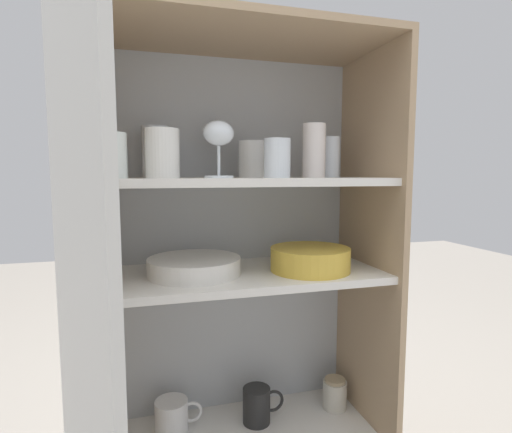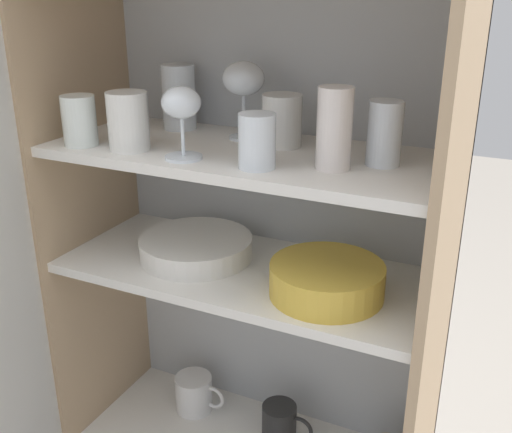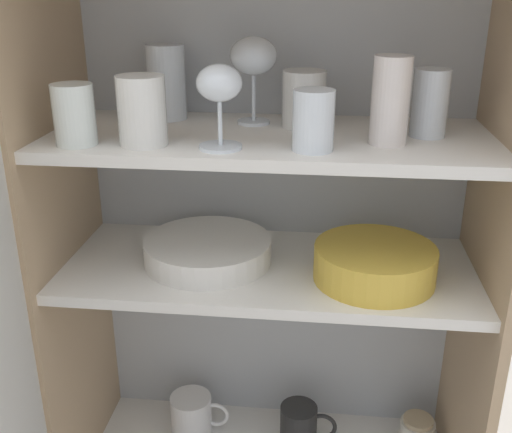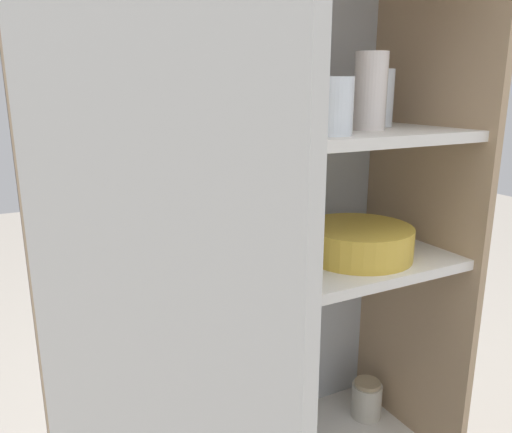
% 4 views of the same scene
% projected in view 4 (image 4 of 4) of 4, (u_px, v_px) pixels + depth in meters
% --- Properties ---
extents(cupboard_back_panel, '(0.80, 0.02, 1.32)m').
position_uv_depth(cupboard_back_panel, '(227.00, 267.00, 1.11)').
color(cupboard_back_panel, '#B2B7BC').
rests_on(cupboard_back_panel, ground_plane).
extents(cupboard_side_left, '(0.02, 0.36, 1.32)m').
position_uv_depth(cupboard_side_left, '(46.00, 342.00, 0.78)').
color(cupboard_side_left, tan).
rests_on(cupboard_side_left, ground_plane).
extents(cupboard_side_right, '(0.02, 0.36, 1.32)m').
position_uv_depth(cupboard_side_right, '(414.00, 263.00, 1.14)').
color(cupboard_side_right, tan).
rests_on(cupboard_side_right, ground_plane).
extents(shelf_board_middle, '(0.76, 0.33, 0.02)m').
position_uv_depth(shelf_board_middle, '(264.00, 271.00, 0.95)').
color(shelf_board_middle, white).
extents(shelf_board_upper, '(0.76, 0.33, 0.02)m').
position_uv_depth(shelf_board_upper, '(264.00, 138.00, 0.88)').
color(shelf_board_upper, white).
extents(tumbler_glass_0, '(0.08, 0.08, 0.11)m').
position_uv_depth(tumbler_glass_0, '(175.00, 104.00, 0.70)').
color(tumbler_glass_0, white).
rests_on(tumbler_glass_0, shelf_board_upper).
extents(tumbler_glass_1, '(0.06, 0.06, 0.09)m').
position_uv_depth(tumbler_glass_1, '(334.00, 106.00, 0.82)').
color(tumbler_glass_1, white).
rests_on(tumbler_glass_1, shelf_board_upper).
extents(tumbler_glass_2, '(0.06, 0.06, 0.11)m').
position_uv_depth(tumbler_glass_2, '(378.00, 98.00, 1.00)').
color(tumbler_glass_2, white).
rests_on(tumbler_glass_2, shelf_board_upper).
extents(tumbler_glass_3, '(0.07, 0.07, 0.14)m').
position_uv_depth(tumbler_glass_3, '(133.00, 93.00, 0.86)').
color(tumbler_glass_3, white).
rests_on(tumbler_glass_3, shelf_board_upper).
extents(tumbler_glass_4, '(0.08, 0.08, 0.10)m').
position_uv_depth(tumbler_glass_4, '(276.00, 102.00, 0.94)').
color(tumbler_glass_4, white).
rests_on(tumbler_glass_4, shelf_board_upper).
extents(tumbler_glass_5, '(0.06, 0.06, 0.14)m').
position_uv_depth(tumbler_glass_5, '(370.00, 92.00, 0.91)').
color(tumbler_glass_5, silver).
rests_on(tumbler_glass_5, shelf_board_upper).
extents(tumbler_glass_6, '(0.07, 0.07, 0.10)m').
position_uv_depth(tumbler_glass_6, '(99.00, 111.00, 0.64)').
color(tumbler_glass_6, white).
rests_on(tumbler_glass_6, shelf_board_upper).
extents(wine_glass_0, '(0.08, 0.08, 0.16)m').
position_uv_depth(wine_glass_0, '(227.00, 65.00, 0.90)').
color(wine_glass_0, white).
rests_on(wine_glass_0, shelf_board_upper).
extents(wine_glass_1, '(0.07, 0.07, 0.13)m').
position_uv_depth(wine_glass_1, '(258.00, 77.00, 0.74)').
color(wine_glass_1, white).
rests_on(wine_glass_1, shelf_board_upper).
extents(plate_stack_white, '(0.24, 0.24, 0.04)m').
position_uv_depth(plate_stack_white, '(207.00, 265.00, 0.89)').
color(plate_stack_white, white).
rests_on(plate_stack_white, shelf_board_middle).
extents(mixing_bowl_large, '(0.22, 0.22, 0.06)m').
position_uv_depth(mixing_bowl_large, '(358.00, 240.00, 0.99)').
color(mixing_bowl_large, gold).
rests_on(mixing_bowl_large, shelf_board_middle).
extents(coffee_mug_extra_1, '(0.12, 0.08, 0.10)m').
position_uv_depth(coffee_mug_extra_1, '(280.00, 429.00, 1.12)').
color(coffee_mug_extra_1, black).
rests_on(coffee_mug_extra_1, shelf_board_lower).
extents(storage_jar, '(0.07, 0.07, 0.10)m').
position_uv_depth(storage_jar, '(367.00, 399.00, 1.24)').
color(storage_jar, beige).
rests_on(storage_jar, shelf_board_lower).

